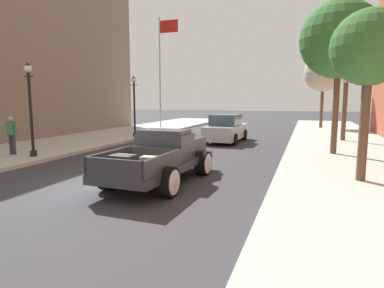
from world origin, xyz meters
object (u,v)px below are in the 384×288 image
(street_tree_nearest, at_px, (369,49))
(flagpole, at_px, (162,61))
(street_lamp_near, at_px, (30,103))
(street_tree_third, at_px, (348,60))
(car_background_silver, at_px, (226,129))
(street_lamp_far, at_px, (134,102))
(hotrod_truck_gunmetal, at_px, (164,156))
(pedestrian_sidewalk_left, at_px, (12,133))
(street_tree_farthest, at_px, (323,73))
(street_tree_second, at_px, (340,40))

(street_tree_nearest, bearing_deg, flagpole, 131.12)
(street_lamp_near, distance_m, street_tree_third, 16.59)
(street_tree_third, bearing_deg, car_background_silver, -163.93)
(street_lamp_far, relative_size, street_tree_third, 0.65)
(hotrod_truck_gunmetal, height_order, pedestrian_sidewalk_left, pedestrian_sidewalk_left)
(hotrod_truck_gunmetal, bearing_deg, street_tree_farthest, 75.68)
(street_tree_third, bearing_deg, street_lamp_near, -141.07)
(street_lamp_near, xyz_separation_m, street_tree_second, (11.89, 5.00, 2.62))
(street_tree_nearest, relative_size, street_tree_farthest, 0.78)
(street_tree_second, bearing_deg, hotrod_truck_gunmetal, -129.88)
(street_tree_second, bearing_deg, street_lamp_near, -157.22)
(flagpole, bearing_deg, street_tree_third, -19.23)
(street_tree_nearest, bearing_deg, pedestrian_sidewalk_left, 179.57)
(street_tree_nearest, distance_m, street_tree_third, 10.39)
(flagpole, relative_size, street_tree_third, 1.55)
(hotrod_truck_gunmetal, xyz_separation_m, flagpole, (-7.50, 16.46, 5.02))
(flagpole, relative_size, street_tree_second, 1.40)
(flagpole, height_order, street_tree_second, flagpole)
(flagpole, distance_m, street_tree_third, 14.54)
(hotrod_truck_gunmetal, xyz_separation_m, pedestrian_sidewalk_left, (-7.79, 1.43, 0.33))
(car_background_silver, relative_size, street_lamp_far, 1.13)
(street_tree_second, relative_size, street_tree_farthest, 1.05)
(street_tree_third, bearing_deg, street_tree_farthest, 95.45)
(hotrod_truck_gunmetal, bearing_deg, street_tree_second, 50.12)
(car_background_silver, bearing_deg, street_tree_second, -31.26)
(street_lamp_near, height_order, street_lamp_far, same)
(car_background_silver, relative_size, street_tree_farthest, 0.70)
(street_lamp_near, relative_size, street_tree_nearest, 0.79)
(car_background_silver, distance_m, street_tree_farthest, 13.04)
(car_background_silver, distance_m, street_tree_second, 7.87)
(hotrod_truck_gunmetal, relative_size, flagpole, 0.54)
(pedestrian_sidewalk_left, relative_size, street_tree_third, 0.28)
(car_background_silver, bearing_deg, street_tree_farthest, 62.83)
(pedestrian_sidewalk_left, bearing_deg, car_background_silver, 48.35)
(street_tree_nearest, xyz_separation_m, street_tree_second, (-0.39, 5.03, 1.12))
(street_lamp_far, bearing_deg, street_lamp_near, -92.06)
(car_background_silver, distance_m, flagpole, 10.98)
(street_tree_second, bearing_deg, street_tree_third, 80.60)
(street_tree_second, bearing_deg, pedestrian_sidewalk_left, -159.39)
(pedestrian_sidewalk_left, distance_m, street_tree_nearest, 13.78)
(pedestrian_sidewalk_left, relative_size, street_lamp_far, 0.43)
(pedestrian_sidewalk_left, xyz_separation_m, street_tree_farthest, (13.11, 19.41, 3.66))
(car_background_silver, distance_m, street_lamp_far, 6.17)
(street_tree_nearest, height_order, street_tree_third, street_tree_third)
(pedestrian_sidewalk_left, height_order, street_tree_nearest, street_tree_nearest)
(hotrod_truck_gunmetal, bearing_deg, car_background_silver, 92.05)
(pedestrian_sidewalk_left, xyz_separation_m, street_lamp_near, (1.21, -0.07, 1.30))
(pedestrian_sidewalk_left, xyz_separation_m, street_tree_second, (13.10, 4.93, 3.92))
(hotrod_truck_gunmetal, relative_size, street_lamp_far, 1.30)
(street_tree_farthest, bearing_deg, pedestrian_sidewalk_left, -124.03)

